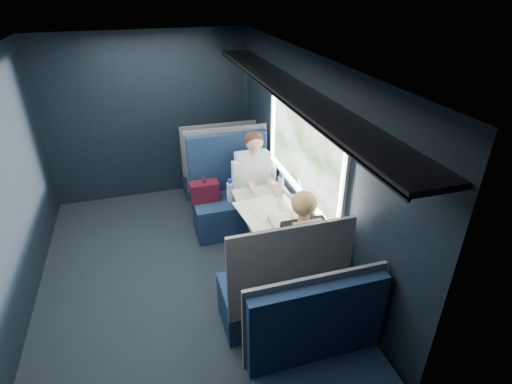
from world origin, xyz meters
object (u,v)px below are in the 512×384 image
object	(u,v)px
seat_row_back	(322,378)
seat_bay_far	(279,290)
seat_bay_near	(231,197)
woman	(299,246)
cup	(275,186)
man	(255,180)
table	(268,214)
seat_row_front	(218,168)
bottle_small	(281,184)
laptop	(295,196)

from	to	relation	value
seat_row_back	seat_bay_far	bearing A→B (deg)	90.00
seat_bay_near	seat_bay_far	size ratio (longest dim) A/B	1.00
woman	cup	size ratio (longest dim) A/B	14.40
man	seat_bay_far	bearing A→B (deg)	-99.03
table	seat_bay_far	world-z (taller)	seat_bay_far
seat_row_front	seat_bay_near	bearing A→B (deg)	-90.99
seat_bay_far	bottle_small	distance (m)	1.30
seat_bay_near	seat_row_front	bearing A→B (deg)	89.01
seat_bay_far	cup	world-z (taller)	seat_bay_far
table	cup	world-z (taller)	cup
woman	seat_row_front	bearing A→B (deg)	95.70
seat_bay_near	woman	distance (m)	1.63
woman	cup	world-z (taller)	woman
woman	bottle_small	world-z (taller)	woman
seat_bay_near	seat_row_front	xyz separation A→B (m)	(0.02, 0.92, -0.01)
seat_row_back	woman	size ratio (longest dim) A/B	0.88
seat_row_back	cup	world-z (taller)	seat_row_back
seat_row_front	man	xyz separation A→B (m)	(0.25, -1.10, 0.31)
table	man	distance (m)	0.70
seat_row_back	laptop	world-z (taller)	seat_row_back
table	bottle_small	xyz separation A→B (m)	(0.24, 0.27, 0.18)
seat_bay_near	laptop	world-z (taller)	seat_bay_near
seat_bay_near	cup	bearing A→B (deg)	-52.90
seat_row_front	woman	size ratio (longest dim) A/B	0.88
seat_bay_near	seat_bay_far	distance (m)	1.75
seat_bay_near	man	xyz separation A→B (m)	(0.27, -0.17, 0.30)
seat_bay_far	cup	size ratio (longest dim) A/B	13.72
laptop	seat_row_front	bearing A→B (deg)	105.60
seat_row_front	bottle_small	distance (m)	1.64
seat_bay_far	bottle_small	xyz separation A→B (m)	(0.42, 1.15, 0.43)
seat_row_front	seat_row_back	size ratio (longest dim) A/B	1.00
seat_bay_near	man	size ratio (longest dim) A/B	0.95
cup	seat_bay_near	bearing A→B (deg)	127.10
table	woman	xyz separation A→B (m)	(0.07, -0.71, 0.06)
cup	bottle_small	bearing A→B (deg)	-63.32
seat_row_back	woman	bearing A→B (deg)	77.07
cup	woman	bearing A→B (deg)	-97.01
seat_bay_far	seat_row_back	xyz separation A→B (m)	(0.00, -0.92, -0.00)
seat_row_front	bottle_small	bearing A→B (deg)	-74.62
seat_bay_far	seat_row_back	bearing A→B (deg)	-90.00
seat_bay_far	laptop	world-z (taller)	seat_bay_far
seat_bay_near	seat_row_front	world-z (taller)	seat_bay_near
seat_bay_far	bottle_small	bearing A→B (deg)	69.91
table	seat_bay_near	bearing A→B (deg)	102.79
man	laptop	xyz separation A→B (m)	(0.24, -0.67, 0.09)
table	man	world-z (taller)	man
bottle_small	table	bearing A→B (deg)	-131.08
table	seat_bay_near	distance (m)	0.93
seat_row_front	seat_row_back	xyz separation A→B (m)	(0.00, -3.59, 0.00)
man	woman	bearing A→B (deg)	-90.00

